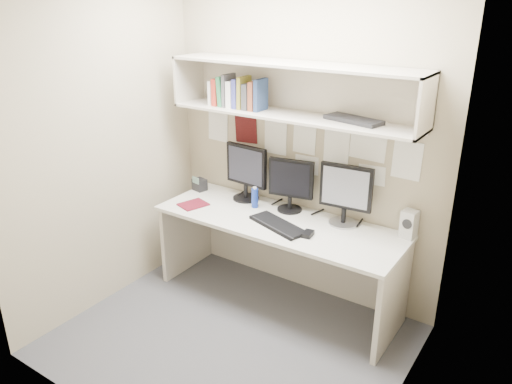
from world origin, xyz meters
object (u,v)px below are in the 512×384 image
Objects in this scene: monitor_left at (246,170)px; speaker at (409,224)px; monitor_right at (346,193)px; keyboard at (278,225)px; maroon_notebook at (193,204)px; monitor_center at (291,183)px; desk at (278,260)px; desk_phone at (200,184)px.

monitor_left is 1.41m from speaker.
monitor_right is 0.95× the size of keyboard.
monitor_right reaches higher than maroon_notebook.
desk is at bearing -95.09° from monitor_center.
speaker is (0.88, 0.38, 0.09)m from keyboard.
monitor_center reaches higher than maroon_notebook.
monitor_center is 2.08× the size of speaker.
monitor_right is (0.91, 0.00, -0.00)m from monitor_left.
monitor_right is at bearing 25.78° from desk.
monitor_right is 0.51m from speaker.
monitor_right is at bearing 5.01° from monitor_left.
desk is 0.85m from maroon_notebook.
monitor_left reaches higher than desk.
desk is at bearing 138.03° from keyboard.
desk_phone is at bearing -175.94° from keyboard.
maroon_notebook is (-0.81, -0.04, -0.01)m from keyboard.
keyboard is at bearing -86.69° from monitor_center.
speaker is (0.96, 0.05, -0.13)m from monitor_center.
speaker is at bearing 15.88° from desk_phone.
keyboard is (-0.39, -0.33, -0.25)m from monitor_right.
keyboard is (0.52, -0.33, -0.25)m from monitor_left.
monitor_left reaches higher than monitor_center.
desk_phone reaches higher than desk.
keyboard is (0.08, -0.33, -0.23)m from monitor_center.
desk is 1.03m from desk_phone.
monitor_left is 0.52m from desk_phone.
monitor_left is at bearing 154.54° from desk.
speaker is at bearing -8.05° from monitor_center.
monitor_right is at bearing 15.11° from desk_phone.
monitor_left is at bearing 166.56° from keyboard.
desk_phone reaches higher than keyboard.
monitor_right reaches higher than monitor_center.
speaker reaches higher than keyboard.
desk_phone is (-0.93, 0.15, 0.42)m from desk.
desk is at bearing -159.34° from monitor_right.
keyboard is at bearing -145.31° from monitor_right.
desk is 0.64m from monitor_center.
monitor_center is 0.48m from monitor_right.
keyboard is (0.06, -0.11, 0.38)m from desk.
maroon_notebook is (-0.73, -0.37, -0.23)m from monitor_center.
desk_phone is at bearing 138.73° from maroon_notebook.
desk_phone is at bearing -166.60° from monitor_left.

